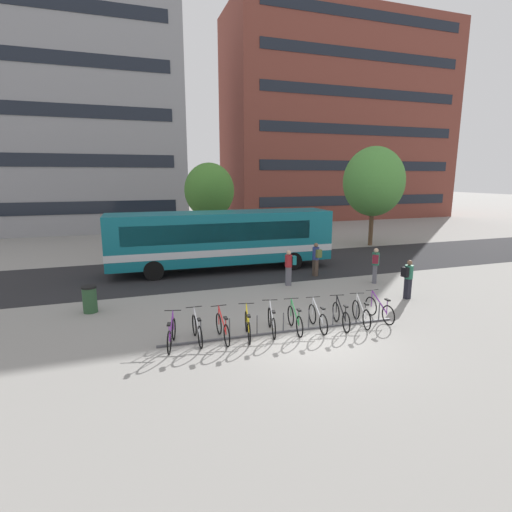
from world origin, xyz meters
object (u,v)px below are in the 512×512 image
(parked_bicycle_purple_0, at_px, (172,335))
(parked_bicycle_purple_9, at_px, (379,310))
(commuter_olive_pack_2, at_px, (316,257))
(parked_bicycle_red_2, at_px, (223,329))
(commuter_maroon_pack_1, at_px, (375,263))
(trash_bin, at_px, (90,299))
(parked_bicycle_white_8, at_px, (361,314))
(parked_bicycle_black_7, at_px, (341,316))
(commuter_black_pack_3, at_px, (408,277))
(street_tree_0, at_px, (209,191))
(city_bus, at_px, (223,238))
(parked_bicycle_silver_6, at_px, (318,318))
(street_tree_1, at_px, (374,182))
(parked_bicycle_silver_4, at_px, (272,322))
(parked_bicycle_green_5, at_px, (295,320))
(parked_bicycle_silver_1, at_px, (197,330))
(commuter_teal_pack_0, at_px, (289,265))
(parked_bicycle_yellow_3, at_px, (248,326))

(parked_bicycle_purple_0, bearing_deg, parked_bicycle_purple_9, -76.56)
(commuter_olive_pack_2, bearing_deg, parked_bicycle_red_2, 125.44)
(commuter_maroon_pack_1, bearing_deg, trash_bin, 128.06)
(parked_bicycle_purple_0, xyz_separation_m, parked_bicycle_white_8, (6.49, -0.25, 0.00))
(parked_bicycle_red_2, distance_m, trash_bin, 5.86)
(parked_bicycle_black_7, relative_size, commuter_black_pack_3, 1.02)
(parked_bicycle_purple_0, xyz_separation_m, street_tree_0, (4.85, 17.04, 3.68))
(city_bus, distance_m, parked_bicycle_silver_6, 9.50)
(commuter_black_pack_3, height_order, street_tree_1, street_tree_1)
(parked_bicycle_silver_4, relative_size, parked_bicycle_purple_9, 0.98)
(parked_bicycle_green_5, distance_m, commuter_maroon_pack_1, 7.46)
(parked_bicycle_purple_0, relative_size, parked_bicycle_green_5, 0.98)
(parked_bicycle_red_2, relative_size, parked_bicycle_black_7, 1.01)
(parked_bicycle_silver_1, bearing_deg, parked_bicycle_black_7, -93.95)
(trash_bin, xyz_separation_m, street_tree_0, (7.42, 12.94, 3.54))
(parked_bicycle_green_5, distance_m, street_tree_1, 18.62)
(parked_bicycle_red_2, relative_size, commuter_black_pack_3, 1.04)
(city_bus, xyz_separation_m, commuter_maroon_pack_1, (6.27, -5.02, -0.78))
(parked_bicycle_red_2, height_order, commuter_teal_pack_0, commuter_teal_pack_0)
(parked_bicycle_green_5, bearing_deg, city_bus, 8.46)
(commuter_teal_pack_0, relative_size, street_tree_0, 0.28)
(parked_bicycle_green_5, bearing_deg, parked_bicycle_white_8, -86.55)
(commuter_teal_pack_0, distance_m, commuter_olive_pack_2, 2.30)
(parked_bicycle_silver_1, height_order, parked_bicycle_yellow_3, same)
(commuter_teal_pack_0, xyz_separation_m, commuter_olive_pack_2, (1.99, 1.15, 0.03))
(street_tree_1, bearing_deg, commuter_olive_pack_2, -139.27)
(parked_bicycle_silver_1, height_order, street_tree_0, street_tree_0)
(commuter_maroon_pack_1, xyz_separation_m, commuter_olive_pack_2, (-2.08, 2.12, 0.01))
(parked_bicycle_black_7, bearing_deg, parked_bicycle_purple_0, 98.71)
(parked_bicycle_silver_1, xyz_separation_m, parked_bicycle_yellow_3, (1.59, -0.19, 0.00))
(street_tree_0, bearing_deg, parked_bicycle_red_2, -100.84)
(parked_bicycle_silver_4, bearing_deg, parked_bicycle_purple_0, 103.31)
(parked_bicycle_black_7, height_order, commuter_black_pack_3, commuter_black_pack_3)
(parked_bicycle_yellow_3, bearing_deg, commuter_black_pack_3, -64.99)
(commuter_teal_pack_0, bearing_deg, parked_bicycle_yellow_3, 66.67)
(commuter_teal_pack_0, bearing_deg, parked_bicycle_green_5, 80.59)
(parked_bicycle_green_5, bearing_deg, parked_bicycle_yellow_3, 97.84)
(parked_bicycle_silver_4, relative_size, commuter_olive_pack_2, 0.97)
(city_bus, relative_size, commuter_olive_pack_2, 6.94)
(parked_bicycle_yellow_3, relative_size, parked_bicycle_purple_9, 0.98)
(parked_bicycle_green_5, bearing_deg, parked_bicycle_purple_9, -82.89)
(street_tree_0, relative_size, street_tree_1, 0.84)
(parked_bicycle_red_2, distance_m, commuter_olive_pack_2, 9.07)
(parked_bicycle_purple_0, bearing_deg, parked_bicycle_white_8, -77.99)
(parked_bicycle_silver_4, distance_m, street_tree_1, 19.08)
(parked_bicycle_silver_4, relative_size, parked_bicycle_black_7, 0.99)
(city_bus, xyz_separation_m, street_tree_1, (12.35, 4.13, 2.92))
(parked_bicycle_purple_0, height_order, parked_bicycle_green_5, same)
(parked_bicycle_white_8, xyz_separation_m, trash_bin, (-9.06, 4.35, 0.13))
(parked_bicycle_red_2, xyz_separation_m, commuter_olive_pack_2, (6.49, 6.30, 0.62))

